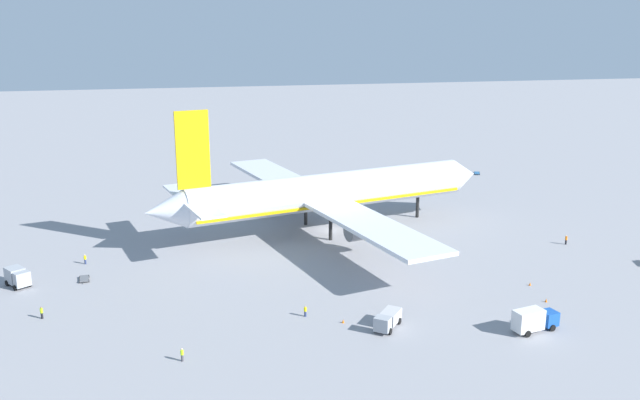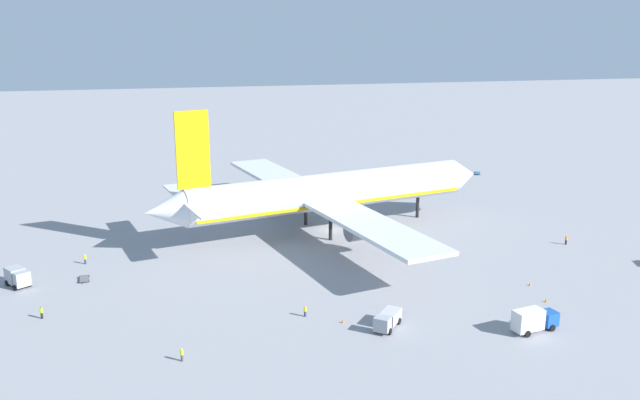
% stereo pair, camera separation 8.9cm
% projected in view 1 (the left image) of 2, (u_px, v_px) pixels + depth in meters
% --- Properties ---
extents(ground_plane, '(600.00, 600.00, 0.00)m').
position_uv_depth(ground_plane, '(331.00, 230.00, 136.47)').
color(ground_plane, gray).
extents(airliner, '(70.91, 77.17, 25.34)m').
position_uv_depth(airliner, '(326.00, 193.00, 133.90)').
color(airliner, silver).
rests_on(airliner, ground).
extents(service_truck_0, '(4.51, 5.09, 2.86)m').
position_uv_depth(service_truck_0, '(17.00, 276.00, 107.50)').
color(service_truck_0, '#999EA5').
rests_on(service_truck_0, ground).
extents(service_truck_1, '(6.91, 3.47, 3.24)m').
position_uv_depth(service_truck_1, '(534.00, 320.00, 91.88)').
color(service_truck_1, '#194CA5').
rests_on(service_truck_1, ground).
extents(service_truck_2, '(5.14, 5.74, 2.35)m').
position_uv_depth(service_truck_2, '(388.00, 319.00, 93.00)').
color(service_truck_2, '#999EA5').
rests_on(service_truck_2, ground).
extents(baggage_cart_0, '(2.46, 3.59, 0.40)m').
position_uv_depth(baggage_cart_0, '(477.00, 173.00, 185.47)').
color(baggage_cart_0, '#26598C').
rests_on(baggage_cart_0, ground).
extents(baggage_cart_1, '(1.76, 3.53, 0.40)m').
position_uv_depth(baggage_cart_1, '(84.00, 279.00, 110.24)').
color(baggage_cart_1, '#595B60').
rests_on(baggage_cart_1, ground).
extents(ground_worker_0, '(0.51, 0.51, 1.61)m').
position_uv_depth(ground_worker_0, '(305.00, 311.00, 96.70)').
color(ground_worker_0, navy).
rests_on(ground_worker_0, ground).
extents(ground_worker_1, '(0.53, 0.53, 1.78)m').
position_uv_depth(ground_worker_1, '(566.00, 240.00, 127.53)').
color(ground_worker_1, black).
rests_on(ground_worker_1, ground).
extents(ground_worker_2, '(0.50, 0.50, 1.73)m').
position_uv_depth(ground_worker_2, '(182.00, 355.00, 84.06)').
color(ground_worker_2, '#3F3F47').
rests_on(ground_worker_2, ground).
extents(ground_worker_3, '(0.45, 0.45, 1.78)m').
position_uv_depth(ground_worker_3, '(42.00, 313.00, 95.98)').
color(ground_worker_3, black).
rests_on(ground_worker_3, ground).
extents(ground_worker_4, '(0.54, 0.54, 1.75)m').
position_uv_depth(ground_worker_4, '(85.00, 259.00, 117.33)').
color(ground_worker_4, navy).
rests_on(ground_worker_4, ground).
extents(traffic_cone_0, '(0.36, 0.36, 0.55)m').
position_uv_depth(traffic_cone_0, '(546.00, 300.00, 101.75)').
color(traffic_cone_0, orange).
rests_on(traffic_cone_0, ground).
extents(traffic_cone_1, '(0.36, 0.36, 0.55)m').
position_uv_depth(traffic_cone_1, '(398.00, 175.00, 182.60)').
color(traffic_cone_1, orange).
rests_on(traffic_cone_1, ground).
extents(traffic_cone_2, '(0.36, 0.36, 0.55)m').
position_uv_depth(traffic_cone_2, '(343.00, 321.00, 94.78)').
color(traffic_cone_2, orange).
rests_on(traffic_cone_2, ground).
extents(traffic_cone_3, '(0.36, 0.36, 0.55)m').
position_uv_depth(traffic_cone_3, '(530.00, 284.00, 108.05)').
color(traffic_cone_3, orange).
rests_on(traffic_cone_3, ground).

